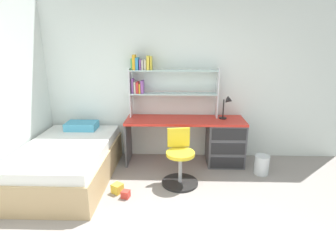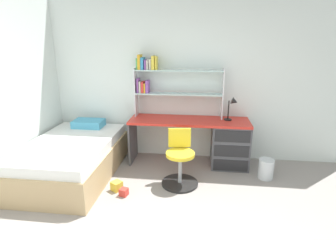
# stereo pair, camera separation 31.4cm
# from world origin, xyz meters

# --- Properties ---
(room_shell) EXTENTS (5.53, 6.29, 2.70)m
(room_shell) POSITION_xyz_m (-1.22, 1.25, 1.35)
(room_shell) COLOR silver
(room_shell) RESTS_ON ground_plane
(desk) EXTENTS (1.91, 0.56, 0.75)m
(desk) POSITION_xyz_m (0.57, 2.34, 0.42)
(desk) COLOR red
(desk) RESTS_ON ground_plane
(bookshelf_hutch) EXTENTS (1.44, 0.22, 1.01)m
(bookshelf_hutch) POSITION_xyz_m (-0.35, 2.51, 1.36)
(bookshelf_hutch) COLOR silver
(bookshelf_hutch) RESTS_ON desk
(desk_lamp) EXTENTS (0.20, 0.17, 0.38)m
(desk_lamp) POSITION_xyz_m (0.74, 2.36, 1.01)
(desk_lamp) COLOR black
(desk_lamp) RESTS_ON desk
(swivel_chair) EXTENTS (0.52, 0.52, 0.78)m
(swivel_chair) POSITION_xyz_m (-0.02, 1.66, 0.31)
(swivel_chair) COLOR black
(swivel_chair) RESTS_ON ground_plane
(bed_platform) EXTENTS (1.20, 1.86, 0.68)m
(bed_platform) POSITION_xyz_m (-1.65, 1.71, 0.28)
(bed_platform) COLOR tan
(bed_platform) RESTS_ON ground_plane
(waste_bin) EXTENTS (0.22, 0.22, 0.30)m
(waste_bin) POSITION_xyz_m (1.23, 1.96, 0.15)
(waste_bin) COLOR silver
(waste_bin) RESTS_ON ground_plane
(toy_block_yellow_0) EXTENTS (0.18, 0.18, 0.13)m
(toy_block_yellow_0) POSITION_xyz_m (-0.86, 1.37, 0.06)
(toy_block_yellow_0) COLOR gold
(toy_block_yellow_0) RESTS_ON ground_plane
(toy_block_red_1) EXTENTS (0.12, 0.12, 0.10)m
(toy_block_red_1) POSITION_xyz_m (-0.73, 1.25, 0.05)
(toy_block_red_1) COLOR red
(toy_block_red_1) RESTS_ON ground_plane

